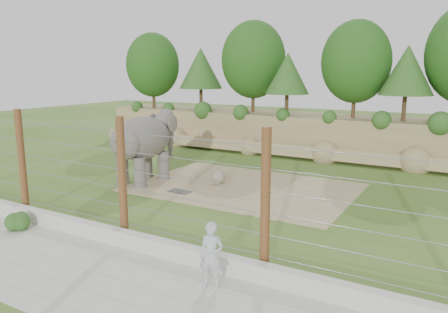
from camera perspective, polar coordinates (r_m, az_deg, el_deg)
The scene contains 11 objects.
ground at distance 18.24m, azimuth -3.16°, elevation -6.01°, with size 90.00×90.00×0.00m, color #3D661D.
back_embankment at distance 28.71m, azimuth 11.86°, elevation 8.16°, with size 30.00×5.52×8.77m.
dirt_patch at distance 20.48m, azimuth 2.62°, elevation -4.03°, with size 10.00×7.00×0.02m, color tan.
drain_grate at distance 19.78m, azimuth -5.79°, elevation -4.56°, with size 1.00×0.60×0.03m, color #262628.
elephant at distance 21.48m, azimuth -10.55°, elevation 1.07°, with size 1.77×4.14×3.35m, color #635E58, non-canonical shape.
stone_ball at distance 20.89m, azimuth -0.77°, elevation -2.72°, with size 0.68×0.68×0.68m, color #7E715D.
retaining_wall at distance 14.47m, azimuth -14.20°, elevation -10.00°, with size 26.00×0.35×0.50m, color beige.
walkway at distance 13.33m, azimuth -20.28°, elevation -13.42°, with size 26.00×4.00×0.01m, color beige.
barrier_fence at distance 14.29m, azimuth -13.15°, elevation -2.86°, with size 20.26×0.26×4.00m.
walkway_shrub at distance 16.69m, azimuth -25.47°, elevation -7.54°, with size 0.68×0.68×0.68m, color #29541E.
zookeeper at distance 11.11m, azimuth -1.66°, elevation -12.87°, with size 0.63×0.41×1.73m, color silver.
Camera 1 is at (9.54, -14.56, 5.42)m, focal length 35.00 mm.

